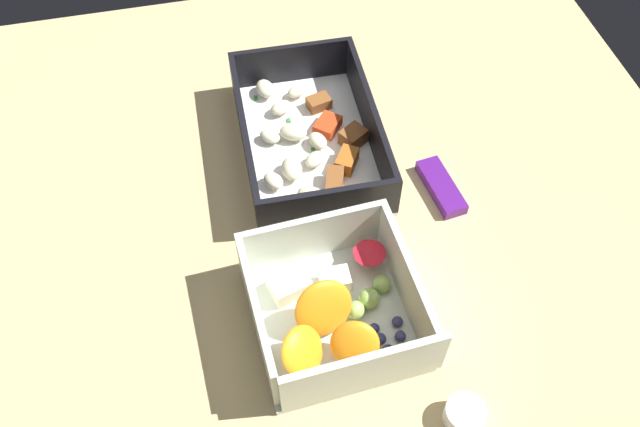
# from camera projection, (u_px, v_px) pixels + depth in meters

# --- Properties ---
(table_surface) EXTENTS (0.80, 0.80, 0.02)m
(table_surface) POSITION_uv_depth(u_px,v_px,m) (321.00, 247.00, 0.64)
(table_surface) COLOR tan
(table_surface) RESTS_ON ground
(pasta_container) EXTENTS (0.21, 0.14, 0.05)m
(pasta_container) POSITION_uv_depth(u_px,v_px,m) (309.00, 139.00, 0.69)
(pasta_container) COLOR white
(pasta_container) RESTS_ON table_surface
(fruit_bowl) EXTENTS (0.15, 0.14, 0.06)m
(fruit_bowl) POSITION_uv_depth(u_px,v_px,m) (334.00, 308.00, 0.56)
(fruit_bowl) COLOR silver
(fruit_bowl) RESTS_ON table_surface
(candy_bar) EXTENTS (0.07, 0.03, 0.01)m
(candy_bar) POSITION_uv_depth(u_px,v_px,m) (441.00, 187.00, 0.66)
(candy_bar) COLOR #51197A
(candy_bar) RESTS_ON table_surface
(paper_cup_liner) EXTENTS (0.03, 0.03, 0.02)m
(paper_cup_liner) POSITION_uv_depth(u_px,v_px,m) (464.00, 415.00, 0.52)
(paper_cup_liner) COLOR white
(paper_cup_liner) RESTS_ON table_surface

